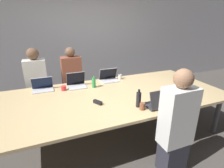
{
  "coord_description": "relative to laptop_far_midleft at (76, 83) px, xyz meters",
  "views": [
    {
      "loc": [
        -1.01,
        -2.44,
        1.92
      ],
      "look_at": [
        0.01,
        0.1,
        0.89
      ],
      "focal_mm": 28.0,
      "sensor_mm": 36.0,
      "label": 1
    }
  ],
  "objects": [
    {
      "name": "laptop_near_midright",
      "position": [
        0.91,
        -1.23,
        -0.0
      ],
      "size": [
        0.33,
        0.26,
        0.26
      ],
      "rotation": [
        0.0,
        0.0,
        3.14
      ],
      "color": "#333338",
      "rests_on": "conference_table"
    },
    {
      "name": "cup_far_center",
      "position": [
        0.92,
        0.09,
        -0.03
      ],
      "size": [
        0.08,
        0.08,
        0.1
      ],
      "color": "white",
      "rests_on": "conference_table"
    },
    {
      "name": "cup_near_midright",
      "position": [
        0.67,
        -1.2,
        -0.03
      ],
      "size": [
        0.07,
        0.07,
        0.1
      ],
      "color": "brown",
      "rests_on": "conference_table"
    },
    {
      "name": "laptop_far_midleft",
      "position": [
        0.0,
        0.0,
        0.0
      ],
      "size": [
        0.33,
        0.27,
        0.27
      ],
      "color": "silver",
      "rests_on": "conference_table"
    },
    {
      "name": "person_near_midright",
      "position": [
        0.89,
        -1.64,
        -0.13
      ],
      "size": [
        0.4,
        0.24,
        1.41
      ],
      "rotation": [
        0.0,
        0.0,
        3.14
      ],
      "color": "#2D2D38",
      "rests_on": "ground_plane"
    },
    {
      "name": "person_far_left",
      "position": [
        -0.68,
        0.53,
        -0.12
      ],
      "size": [
        0.4,
        0.24,
        1.42
      ],
      "color": "#2D2D38",
      "rests_on": "ground_plane"
    },
    {
      "name": "conference_table",
      "position": [
        0.5,
        -0.59,
        -0.12
      ],
      "size": [
        3.71,
        1.68,
        0.74
      ],
      "color": "#D6B77F",
      "rests_on": "ground_plane"
    },
    {
      "name": "curtain_wall",
      "position": [
        0.5,
        1.67,
        0.58
      ],
      "size": [
        12.0,
        0.06,
        2.8
      ],
      "color": "#ADADB2",
      "rests_on": "ground_plane"
    },
    {
      "name": "stapler",
      "position": [
        0.15,
        -0.81,
        -0.05
      ],
      "size": [
        0.11,
        0.15,
        0.05
      ],
      "rotation": [
        0.0,
        0.0,
        0.51
      ],
      "color": "black",
      "rests_on": "conference_table"
    },
    {
      "name": "bottle_far_midleft",
      "position": [
        0.28,
        -0.16,
        0.01
      ],
      "size": [
        0.07,
        0.07,
        0.2
      ],
      "color": "green",
      "rests_on": "conference_table"
    },
    {
      "name": "person_far_midleft",
      "position": [
        0.01,
        0.54,
        -0.15
      ],
      "size": [
        0.4,
        0.24,
        1.39
      ],
      "color": "#2D2D38",
      "rests_on": "ground_plane"
    },
    {
      "name": "laptop_far_left",
      "position": [
        -0.58,
        0.05,
        -0.01
      ],
      "size": [
        0.35,
        0.23,
        0.23
      ],
      "color": "silver",
      "rests_on": "conference_table"
    },
    {
      "name": "cup_far_midleft",
      "position": [
        -0.24,
        -0.1,
        -0.04
      ],
      "size": [
        0.09,
        0.09,
        0.08
      ],
      "color": "red",
      "rests_on": "conference_table"
    },
    {
      "name": "ground_plane",
      "position": [
        0.5,
        -0.59,
        -0.82
      ],
      "size": [
        24.0,
        24.0,
        0.0
      ],
      "primitive_type": "plane",
      "color": "#4C4742"
    },
    {
      "name": "laptop_far_center",
      "position": [
        0.67,
        0.08,
        -0.0
      ],
      "size": [
        0.36,
        0.26,
        0.25
      ],
      "color": "silver",
      "rests_on": "conference_table"
    },
    {
      "name": "bottle_near_midright",
      "position": [
        0.66,
        -1.11,
        0.04
      ],
      "size": [
        0.07,
        0.07,
        0.26
      ],
      "color": "black",
      "rests_on": "conference_table"
    }
  ]
}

